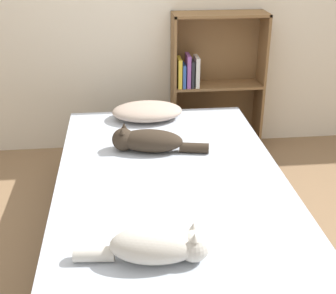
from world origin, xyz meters
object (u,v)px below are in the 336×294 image
(bed, at_px, (171,211))
(pillow, at_px, (147,111))
(bookshelf, at_px, (213,82))
(cat_dark, at_px, (147,141))
(cat_light, at_px, (159,245))

(bed, distance_m, pillow, 0.90)
(pillow, bearing_deg, bookshelf, 38.90)
(cat_dark, bearing_deg, pillow, -82.90)
(cat_dark, distance_m, bookshelf, 1.15)
(bookshelf, bearing_deg, bed, -110.45)
(bookshelf, bearing_deg, pillow, -141.10)
(bed, distance_m, cat_dark, 0.46)
(pillow, xyz_separation_m, cat_light, (-0.05, -1.56, 0.01))
(bed, bearing_deg, cat_light, -100.25)
(bed, height_order, cat_light, cat_light)
(pillow, distance_m, bookshelf, 0.72)
(bed, relative_size, cat_dark, 3.55)
(pillow, bearing_deg, bed, -84.90)
(cat_light, bearing_deg, pillow, 92.90)
(cat_dark, xyz_separation_m, bookshelf, (0.60, 0.98, 0.05))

